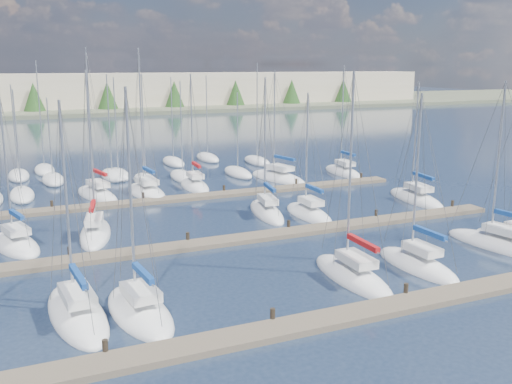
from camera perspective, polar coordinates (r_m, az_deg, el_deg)
name	(u,v)px	position (r m, az deg, el deg)	size (l,w,h in m)	color
ground	(125,154)	(82.67, -12.98, 3.70)	(400.00, 400.00, 0.00)	#243248
dock_near	(352,315)	(29.62, 9.59, -12.00)	(44.00, 1.93, 1.10)	#6B5E4C
dock_mid	(245,238)	(41.22, -1.13, -4.66)	(44.00, 1.93, 1.10)	#6B5E4C
dock_far	(188,198)	(53.97, -6.87, -0.57)	(44.00, 1.93, 1.10)	#6B5E4C
sailboat_o	(146,192)	(56.94, -10.90, 0.02)	(3.48, 8.06, 14.68)	white
sailboat_b	(77,314)	(30.64, -17.45, -11.53)	(3.20, 8.46, 11.54)	white
sailboat_h	(16,245)	(43.06, -22.88, -4.89)	(4.19, 7.02, 11.40)	white
sailboat_r	(343,172)	(66.83, 8.72, 1.97)	(2.90, 8.07, 13.08)	white
sailboat_q	(278,178)	(63.06, 2.21, 1.45)	(4.80, 9.13, 12.53)	white
sailboat_p	(195,186)	(59.08, -6.16, 0.64)	(2.73, 7.20, 12.25)	white
sailboat_k	(267,212)	(48.36, 1.07, -1.99)	(3.47, 8.11, 12.14)	white
sailboat_l	(309,214)	(47.96, 5.31, -2.18)	(2.47, 7.05, 10.92)	white
sailboat_e	(417,265)	(37.23, 15.84, -7.03)	(2.36, 7.07, 11.50)	white
sailboat_d	(352,276)	(34.56, 9.60, -8.26)	(2.63, 7.81, 12.80)	white
sailboat_i	(95,233)	(43.94, -15.77, -3.99)	(3.74, 8.01, 12.79)	white
sailboat_n	(97,195)	(56.75, -15.60, -0.25)	(4.14, 8.49, 14.68)	white
sailboat_m	(416,199)	(55.19, 15.68, -0.64)	(3.63, 8.54, 11.64)	white
sailboat_f	(499,245)	(43.07, 23.16, -4.91)	(3.64, 8.66, 12.11)	white
sailboat_c	(140,311)	(30.13, -11.56, -11.59)	(3.29, 7.36, 12.14)	white
distant_boats	(114,174)	(66.10, -13.98, 1.71)	(36.93, 20.75, 13.30)	#9EA0A5
shoreline	(9,83)	(170.17, -23.51, 9.96)	(400.00, 60.00, 38.00)	#666B51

